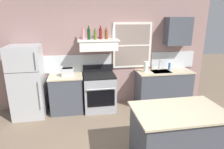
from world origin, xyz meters
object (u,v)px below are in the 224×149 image
(bottle_red_label_wine, at_px, (101,34))
(bottle_clear_tall, at_px, (113,34))
(bottle_olive_oil_square, at_px, (95,35))
(bottle_amber_wine, at_px, (106,34))
(kitchen_island, at_px, (177,136))
(dish_soap_bottle, at_px, (169,66))
(refrigerator, at_px, (28,82))
(paper_towel_roll, at_px, (146,67))
(bottle_dark_green_wine, at_px, (89,34))
(bottle_rose_pink, at_px, (83,34))
(stove_range, at_px, (99,92))
(toaster, at_px, (68,72))

(bottle_red_label_wine, relative_size, bottle_clear_tall, 0.98)
(bottle_olive_oil_square, distance_m, bottle_clear_tall, 0.42)
(bottle_amber_wine, relative_size, kitchen_island, 0.19)
(bottle_amber_wine, distance_m, dish_soap_bottle, 1.88)
(refrigerator, relative_size, bottle_olive_oil_square, 6.50)
(bottle_olive_oil_square, bearing_deg, bottle_clear_tall, -6.03)
(paper_towel_roll, bearing_deg, bottle_dark_green_wine, 176.41)
(bottle_rose_pink, xyz_separation_m, bottle_amber_wine, (0.54, 0.01, -0.01))
(bottle_olive_oil_square, xyz_separation_m, bottle_amber_wine, (0.27, 0.06, 0.00))
(bottle_rose_pink, height_order, paper_towel_roll, bottle_rose_pink)
(refrigerator, bearing_deg, bottle_red_label_wine, 5.79)
(bottle_rose_pink, bearing_deg, dish_soap_bottle, -0.11)
(stove_range, bearing_deg, dish_soap_bottle, 4.18)
(refrigerator, distance_m, bottle_clear_tall, 2.26)
(stove_range, xyz_separation_m, bottle_rose_pink, (-0.34, 0.14, 1.40))
(bottle_rose_pink, bearing_deg, bottle_red_label_wine, 1.38)
(toaster, height_order, bottle_rose_pink, bottle_rose_pink)
(toaster, distance_m, bottle_olive_oil_square, 1.08)
(stove_range, xyz_separation_m, bottle_red_label_wine, (0.07, 0.15, 1.41))
(refrigerator, relative_size, bottle_rose_pink, 5.77)
(bottle_olive_oil_square, bearing_deg, dish_soap_bottle, 1.35)
(bottle_olive_oil_square, bearing_deg, bottle_amber_wine, 12.17)
(bottle_rose_pink, bearing_deg, stove_range, -22.72)
(refrigerator, bearing_deg, bottle_clear_tall, 2.01)
(bottle_dark_green_wine, bearing_deg, kitchen_island, -61.16)
(toaster, bearing_deg, bottle_amber_wine, 6.97)
(stove_range, relative_size, bottle_dark_green_wine, 3.50)
(bottle_rose_pink, distance_m, bottle_clear_tall, 0.70)
(refrigerator, xyz_separation_m, toaster, (0.91, 0.06, 0.18))
(toaster, distance_m, kitchen_island, 2.78)
(bottle_amber_wine, relative_size, paper_towel_roll, 0.99)
(stove_range, bearing_deg, bottle_red_label_wine, 65.78)
(bottle_dark_green_wine, height_order, kitchen_island, bottle_dark_green_wine)
(refrigerator, bearing_deg, stove_range, 0.80)
(refrigerator, relative_size, dish_soap_bottle, 9.25)
(bottle_olive_oil_square, distance_m, kitchen_island, 2.78)
(bottle_clear_tall, relative_size, kitchen_island, 0.23)
(bottle_rose_pink, bearing_deg, kitchen_island, -58.84)
(toaster, xyz_separation_m, kitchen_island, (1.74, -2.10, -0.55))
(dish_soap_bottle, height_order, kitchen_island, dish_soap_bottle)
(refrigerator, bearing_deg, kitchen_island, -37.66)
(bottle_rose_pink, distance_m, bottle_red_label_wine, 0.41)
(bottle_red_label_wine, relative_size, dish_soap_bottle, 1.73)
(bottle_red_label_wine, bearing_deg, paper_towel_roll, -5.78)
(paper_towel_roll, bearing_deg, bottle_amber_wine, 173.52)
(bottle_red_label_wine, height_order, kitchen_island, bottle_red_label_wine)
(toaster, bearing_deg, bottle_clear_tall, 0.66)
(refrigerator, height_order, toaster, refrigerator)
(refrigerator, height_order, bottle_dark_green_wine, bottle_dark_green_wine)
(stove_range, relative_size, dish_soap_bottle, 6.06)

